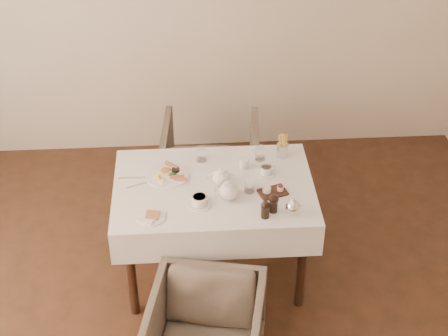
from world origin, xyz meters
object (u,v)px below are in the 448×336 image
armchair_near (206,335)px  breakfast_plate (167,174)px  armchair_far (211,164)px  table (214,200)px  teapot_centre (221,176)px

armchair_near → breakfast_plate: size_ratio=2.30×
armchair_far → table: bearing=93.3°
table → armchair_far: (0.02, 0.82, -0.30)m
armchair_far → armchair_near: bearing=90.8°
armchair_far → breakfast_plate: size_ratio=2.61×
table → teapot_centre: 0.19m
armchair_near → teapot_centre: teapot_centre is taller
table → teapot_centre: teapot_centre is taller
breakfast_plate → armchair_near: bearing=-101.9°
armchair_near → table: bearing=95.1°
table → breakfast_plate: size_ratio=4.49×
table → teapot_centre: size_ratio=7.97×
armchair_near → teapot_centre: (0.14, 0.84, 0.52)m
armchair_near → armchair_far: bearing=97.6°
table → armchair_far: bearing=88.8°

